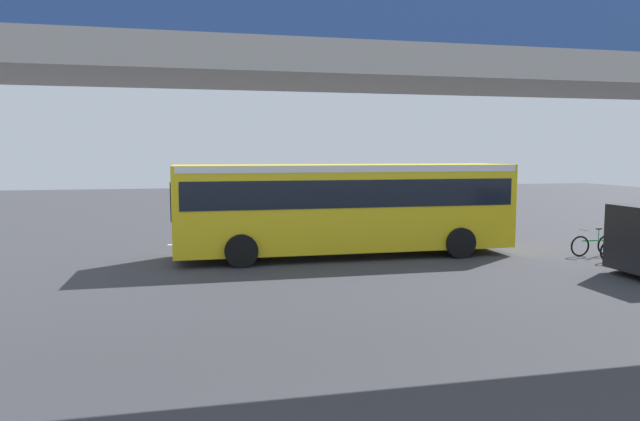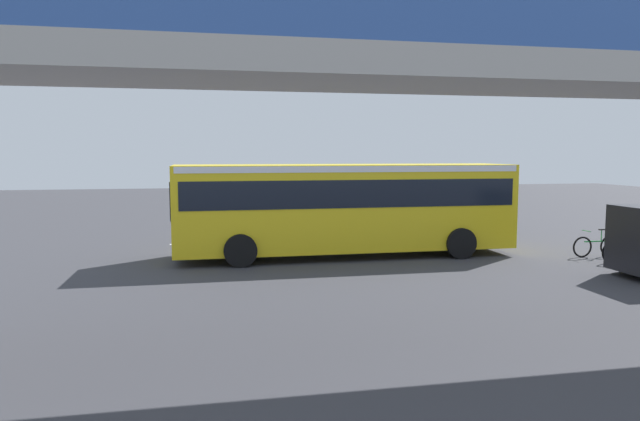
# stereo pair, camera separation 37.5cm
# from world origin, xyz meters

# --- Properties ---
(ground) EXTENTS (80.00, 80.00, 0.00)m
(ground) POSITION_xyz_m (0.00, 0.00, 0.00)
(ground) COLOR #38383D
(city_bus) EXTENTS (11.54, 2.85, 3.15)m
(city_bus) POSITION_xyz_m (0.89, 0.78, 1.88)
(city_bus) COLOR yellow
(city_bus) RESTS_ON ground
(bicycle_red) EXTENTS (1.77, 0.44, 0.96)m
(bicycle_red) POSITION_xyz_m (-7.71, 3.83, 0.37)
(bicycle_red) COLOR black
(bicycle_red) RESTS_ON ground
(bicycle_green) EXTENTS (1.77, 0.44, 0.96)m
(bicycle_green) POSITION_xyz_m (-7.47, 2.70, 0.37)
(bicycle_green) COLOR black
(bicycle_green) RESTS_ON ground
(pedestrian) EXTENTS (0.38, 0.38, 1.79)m
(pedestrian) POSITION_xyz_m (1.38, -2.46, 0.89)
(pedestrian) COLOR #2D2D38
(pedestrian) RESTS_ON ground
(traffic_sign) EXTENTS (0.08, 0.60, 2.80)m
(traffic_sign) POSITION_xyz_m (-3.11, -4.16, 1.89)
(traffic_sign) COLOR slate
(traffic_sign) RESTS_ON ground
(lane_dash_leftmost) EXTENTS (2.00, 0.20, 0.01)m
(lane_dash_leftmost) POSITION_xyz_m (-6.00, -2.96, 0.00)
(lane_dash_leftmost) COLOR silver
(lane_dash_leftmost) RESTS_ON ground
(lane_dash_left) EXTENTS (2.00, 0.20, 0.01)m
(lane_dash_left) POSITION_xyz_m (-2.00, -2.96, 0.00)
(lane_dash_left) COLOR silver
(lane_dash_left) RESTS_ON ground
(lane_dash_centre) EXTENTS (2.00, 0.20, 0.01)m
(lane_dash_centre) POSITION_xyz_m (2.00, -2.96, 0.00)
(lane_dash_centre) COLOR silver
(lane_dash_centre) RESTS_ON ground
(lane_dash_right) EXTENTS (2.00, 0.20, 0.01)m
(lane_dash_right) POSITION_xyz_m (6.00, -2.96, 0.00)
(lane_dash_right) COLOR silver
(lane_dash_right) RESTS_ON ground
(pedestrian_overpass) EXTENTS (26.89, 2.60, 6.29)m
(pedestrian_overpass) POSITION_xyz_m (0.00, 10.10, 4.61)
(pedestrian_overpass) COLOR #B2ADA5
(pedestrian_overpass) RESTS_ON ground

